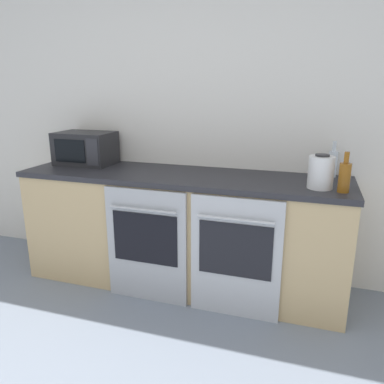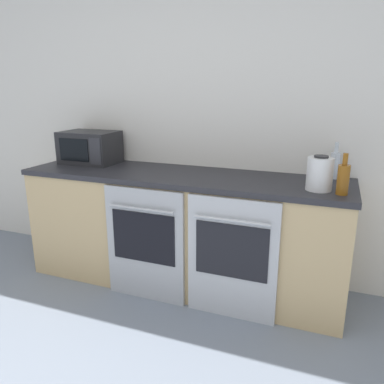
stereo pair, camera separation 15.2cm
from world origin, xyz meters
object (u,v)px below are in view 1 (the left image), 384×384
oven_left (146,246)px  bottle_amber (345,177)px  oven_right (235,258)px  bottle_clear (333,163)px  microwave (86,148)px  kettle (321,172)px

oven_left → bottle_amber: bottle_amber is taller
oven_right → bottle_clear: bottle_clear is taller
microwave → bottle_amber: bearing=-7.8°
oven_left → bottle_amber: 1.41m
bottle_clear → bottle_amber: bearing=-82.6°
oven_right → microwave: microwave is taller
oven_right → microwave: bearing=162.3°
oven_right → bottle_amber: bottle_amber is taller
oven_right → kettle: size_ratio=3.84×
microwave → bottle_amber: (2.02, -0.28, -0.04)m
oven_left → oven_right: (0.65, 0.00, 0.00)m
microwave → oven_left: bearing=-31.0°
bottle_clear → kettle: size_ratio=1.17×
bottle_amber → microwave: bearing=172.2°
oven_left → microwave: bearing=149.0°
oven_left → bottle_clear: (1.23, 0.59, 0.57)m
bottle_amber → kettle: 0.15m
microwave → kettle: microwave is taller
oven_left → kettle: 1.30m
oven_left → bottle_clear: size_ratio=3.27×
bottle_amber → kettle: bottle_amber is taller
oven_right → bottle_amber: 0.87m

